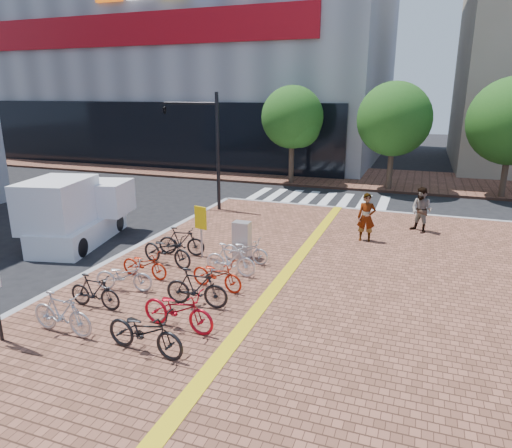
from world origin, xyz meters
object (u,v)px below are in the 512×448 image
at_px(bike_3, 145,264).
at_px(bike_11, 245,250).
at_px(bike_6, 145,331).
at_px(yellow_sign, 201,222).
at_px(bike_8, 197,288).
at_px(utility_box, 242,240).
at_px(box_truck, 77,212).
at_px(pedestrian_a, 366,217).
at_px(bike_7, 178,309).
at_px(bike_2, 124,276).
at_px(traffic_light_pole, 193,129).
at_px(bike_5, 182,241).
at_px(bike_10, 231,260).
at_px(pedestrian_b, 421,210).
at_px(bike_0, 62,313).
at_px(bike_4, 167,250).
at_px(bike_1, 95,291).
at_px(bike_9, 217,274).

distance_m(bike_3, bike_11, 3.33).
relative_size(bike_6, yellow_sign, 1.09).
relative_size(bike_8, utility_box, 1.39).
bearing_deg(box_truck, pedestrian_a, 18.94).
bearing_deg(bike_7, bike_2, 66.12).
xyz_separation_m(pedestrian_a, traffic_light_pole, (-8.60, 2.55, 2.89)).
bearing_deg(bike_5, bike_6, -167.49).
height_order(bike_5, yellow_sign, yellow_sign).
distance_m(bike_7, bike_10, 3.56).
xyz_separation_m(bike_5, pedestrian_b, (7.81, 5.82, 0.42)).
xyz_separation_m(bike_11, traffic_light_pole, (-5.11, 6.32, 3.38)).
height_order(bike_0, bike_4, bike_0).
xyz_separation_m(bike_0, bike_11, (2.34, 5.86, -0.09)).
relative_size(bike_7, bike_8, 1.12).
relative_size(bike_2, yellow_sign, 0.93).
distance_m(bike_1, bike_3, 2.24).
height_order(bike_3, bike_6, bike_6).
bearing_deg(bike_4, utility_box, -41.10).
relative_size(yellow_sign, box_truck, 0.38).
bearing_deg(bike_6, bike_11, 5.08).
xyz_separation_m(bike_3, bike_10, (2.41, 1.08, 0.08)).
height_order(bike_6, bike_7, bike_6).
distance_m(bike_2, bike_6, 3.56).
relative_size(bike_10, traffic_light_pole, 0.30).
bearing_deg(bike_8, bike_10, -3.30).
bearing_deg(bike_9, yellow_sign, 46.71).
height_order(bike_5, bike_8, bike_8).
height_order(bike_11, yellow_sign, yellow_sign).
height_order(bike_1, bike_11, bike_1).
bearing_deg(pedestrian_a, pedestrian_b, 39.69).
relative_size(bike_3, utility_box, 1.28).
relative_size(bike_4, bike_7, 1.01).
height_order(bike_1, bike_2, bike_1).
height_order(bike_5, pedestrian_a, pedestrian_a).
bearing_deg(yellow_sign, bike_9, -54.18).
height_order(bike_6, traffic_light_pole, traffic_light_pole).
distance_m(bike_0, traffic_light_pole, 12.92).
bearing_deg(bike_0, bike_6, -88.37).
bearing_deg(bike_2, bike_5, -13.49).
bearing_deg(bike_3, bike_10, -62.01).
distance_m(bike_2, yellow_sign, 3.46).
distance_m(bike_5, pedestrian_a, 7.02).
height_order(pedestrian_a, yellow_sign, pedestrian_a).
distance_m(bike_2, utility_box, 4.32).
bearing_deg(yellow_sign, bike_2, -104.60).
distance_m(bike_4, pedestrian_a, 7.61).
bearing_deg(bike_10, bike_5, 66.40).
xyz_separation_m(bike_7, traffic_light_pole, (-5.22, 11.05, 3.30)).
bearing_deg(bike_11, bike_4, 119.87).
distance_m(bike_7, traffic_light_pole, 12.66).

